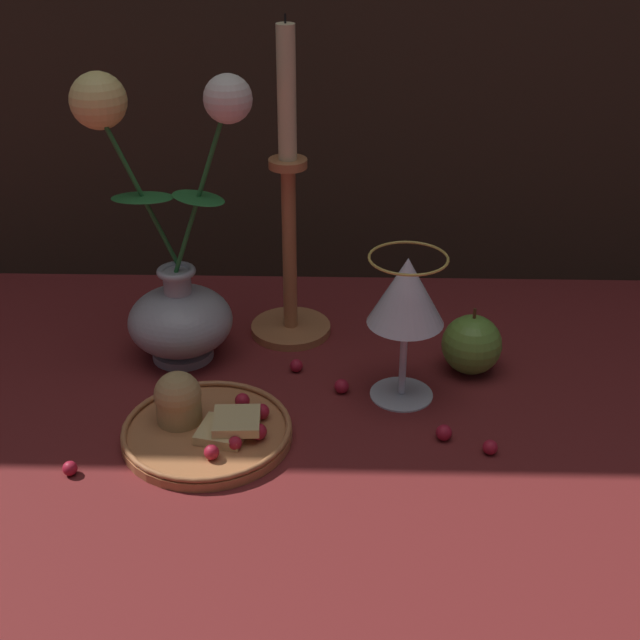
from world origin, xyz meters
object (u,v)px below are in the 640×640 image
(candlestick, at_px, (289,237))
(apple_beside_vase, at_px, (472,345))
(vase, at_px, (173,274))
(plate_with_pastries, at_px, (202,423))
(wine_glass, at_px, (406,296))

(candlestick, relative_size, apple_beside_vase, 4.72)
(vase, distance_m, apple_beside_vase, 0.35)
(vase, distance_m, candlestick, 0.15)
(plate_with_pastries, height_order, apple_beside_vase, apple_beside_vase)
(wine_glass, xyz_separation_m, candlestick, (-0.13, 0.14, 0.00))
(vase, bearing_deg, plate_with_pastries, -72.79)
(vase, height_order, plate_with_pastries, vase)
(vase, height_order, apple_beside_vase, vase)
(candlestick, distance_m, apple_beside_vase, 0.25)
(apple_beside_vase, bearing_deg, wine_glass, -146.53)
(plate_with_pastries, relative_size, candlestick, 0.46)
(plate_with_pastries, xyz_separation_m, apple_beside_vase, (0.29, 0.14, 0.02))
(vase, xyz_separation_m, apple_beside_vase, (0.34, -0.03, -0.07))
(wine_glass, distance_m, apple_beside_vase, 0.13)
(plate_with_pastries, xyz_separation_m, wine_glass, (0.21, 0.08, 0.11))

